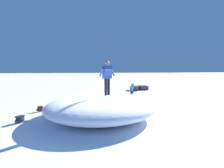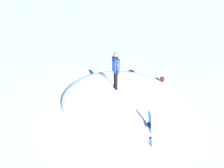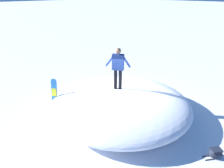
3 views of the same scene
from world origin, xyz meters
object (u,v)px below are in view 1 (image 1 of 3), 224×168
Objects in this scene: backpack_far at (20,119)px; snowboard_primary_upright at (131,95)px; backpack_near at (40,109)px; snowboarder_standing at (107,75)px.

snowboard_primary_upright is at bearing 20.24° from backpack_far.
snowboard_primary_upright reaches higher than backpack_near.
backpack_far is at bearing -159.76° from snowboard_primary_upright.
snowboard_primary_upright is (1.88, 1.96, -1.35)m from snowboarder_standing.
backpack_far is (-0.38, -2.06, 0.01)m from backpack_near.
backpack_far is (-6.01, -2.22, -0.65)m from snowboard_primary_upright.
backpack_near is (-3.75, 1.80, -2.01)m from snowboarder_standing.
snowboarder_standing is 3.06× the size of backpack_near.
snowboard_primary_upright is at bearing 1.59° from backpack_near.
backpack_far is at bearing -176.39° from snowboarder_standing.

